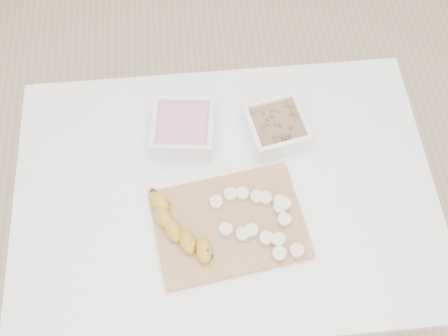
{
  "coord_description": "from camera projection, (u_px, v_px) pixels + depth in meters",
  "views": [
    {
      "loc": [
        -0.05,
        -0.47,
        1.84
      ],
      "look_at": [
        0.0,
        0.03,
        0.81
      ],
      "focal_mm": 40.0,
      "sensor_mm": 36.0,
      "label": 1
    }
  ],
  "objects": [
    {
      "name": "cutting_board",
      "position": [
        229.0,
        224.0,
        1.14
      ],
      "size": [
        0.37,
        0.29,
        0.01
      ],
      "primitive_type": "cube",
      "rotation": [
        0.0,
        0.0,
        0.14
      ],
      "color": "#BA8050",
      "rests_on": "table"
    },
    {
      "name": "table",
      "position": [
        225.0,
        205.0,
        1.27
      ],
      "size": [
        1.0,
        0.7,
        0.75
      ],
      "color": "white",
      "rests_on": "ground"
    },
    {
      "name": "ground",
      "position": [
        225.0,
        271.0,
        1.86
      ],
      "size": [
        3.5,
        3.5,
        0.0
      ],
      "primitive_type": "plane",
      "color": "#C6AD89",
      "rests_on": "ground"
    },
    {
      "name": "bowl_yogurt",
      "position": [
        183.0,
        129.0,
        1.22
      ],
      "size": [
        0.17,
        0.17,
        0.07
      ],
      "color": "white",
      "rests_on": "table"
    },
    {
      "name": "banana_slices",
      "position": [
        261.0,
        218.0,
        1.13
      ],
      "size": [
        0.2,
        0.18,
        0.02
      ],
      "color": "beige",
      "rests_on": "cutting_board"
    },
    {
      "name": "banana",
      "position": [
        180.0,
        229.0,
        1.11
      ],
      "size": [
        0.14,
        0.21,
        0.03
      ],
      "primitive_type": null,
      "rotation": [
        0.0,
        0.0,
        0.44
      ],
      "color": "#B88922",
      "rests_on": "cutting_board"
    },
    {
      "name": "bowl_granola",
      "position": [
        276.0,
        127.0,
        1.22
      ],
      "size": [
        0.16,
        0.16,
        0.06
      ],
      "color": "white",
      "rests_on": "table"
    }
  ]
}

